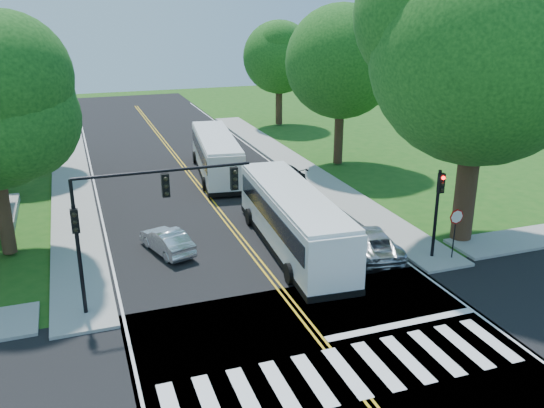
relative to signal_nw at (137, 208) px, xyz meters
name	(u,v)px	position (x,y,z in m)	size (l,w,h in m)	color
ground	(340,365)	(5.86, -6.43, -4.38)	(140.00, 140.00, 0.00)	#1A4E13
road	(214,205)	(5.86, 11.57, -4.37)	(14.00, 96.00, 0.01)	black
cross_road	(340,364)	(5.86, -6.43, -4.37)	(60.00, 12.00, 0.01)	black
center_line	(199,186)	(5.86, 15.57, -4.36)	(0.36, 70.00, 0.01)	gold
edge_line_w	(97,197)	(-0.94, 15.57, -4.36)	(0.12, 70.00, 0.01)	silver
edge_line_e	(291,177)	(12.66, 15.57, -4.36)	(0.12, 70.00, 0.01)	silver
crosswalk	(346,372)	(5.86, -6.93, -4.36)	(12.60, 3.00, 0.01)	silver
stop_bar	(402,324)	(9.36, -4.83, -4.36)	(6.60, 0.40, 0.01)	silver
sidewalk_nw	(72,185)	(-2.44, 18.57, -4.30)	(2.60, 40.00, 0.15)	gray
sidewalk_ne	(295,164)	(14.16, 18.57, -4.30)	(2.60, 40.00, 0.15)	gray
tree_ne_big	(481,55)	(16.86, 1.57, 5.24)	(10.80, 10.80, 14.91)	#371F16
tree_west_far	(19,77)	(-5.14, 23.57, 2.62)	(7.60, 7.60, 10.67)	#371F16
tree_east_mid	(341,62)	(17.36, 17.57, 3.48)	(8.40, 8.40, 11.93)	#371F16
tree_east_far	(279,57)	(18.36, 33.57, 2.48)	(7.20, 7.20, 10.34)	#371F16
signal_nw	(137,208)	(0.00, 0.00, 0.00)	(7.15, 0.46, 5.66)	black
signal_ne	(438,202)	(14.06, 0.01, -1.41)	(0.30, 0.46, 4.40)	black
stop_sign	(456,222)	(14.86, -0.45, -2.35)	(0.76, 0.08, 2.53)	black
bus_lead	(293,219)	(7.99, 3.49, -2.73)	(3.48, 12.17, 3.11)	silver
bus_follow	(216,154)	(7.71, 17.97, -2.81)	(3.91, 11.65, 2.96)	silver
hatchback	(167,241)	(1.85, 5.19, -3.74)	(1.33, 3.81, 1.26)	silver
suv	(370,242)	(11.36, 1.50, -3.70)	(2.23, 4.83, 1.34)	#B6B9BE
dark_sedan	(278,173)	(11.30, 14.75, -3.69)	(1.90, 4.68, 1.36)	black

